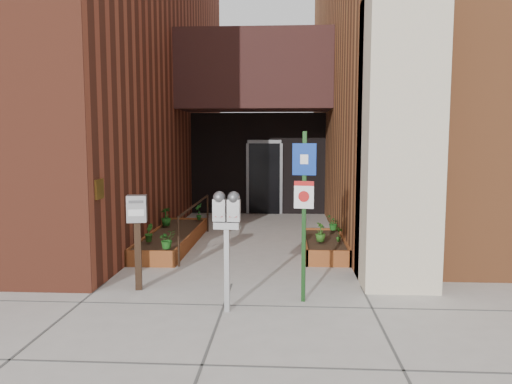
# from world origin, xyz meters

# --- Properties ---
(ground) EXTENTS (80.00, 80.00, 0.00)m
(ground) POSITION_xyz_m (0.00, 0.00, 0.00)
(ground) COLOR #9E9991
(ground) RESTS_ON ground
(architecture) EXTENTS (20.00, 14.60, 10.00)m
(architecture) POSITION_xyz_m (-0.18, 6.89, 4.98)
(architecture) COLOR brown
(architecture) RESTS_ON ground
(planter_left) EXTENTS (0.90, 3.60, 0.30)m
(planter_left) POSITION_xyz_m (-1.55, 2.70, 0.13)
(planter_left) COLOR brown
(planter_left) RESTS_ON ground
(planter_right) EXTENTS (0.80, 2.20, 0.30)m
(planter_right) POSITION_xyz_m (1.60, 2.20, 0.13)
(planter_right) COLOR brown
(planter_right) RESTS_ON ground
(handrail) EXTENTS (0.04, 3.34, 0.90)m
(handrail) POSITION_xyz_m (-1.05, 2.65, 0.75)
(handrail) COLOR black
(handrail) RESTS_ON ground
(parking_meter) EXTENTS (0.36, 0.17, 1.59)m
(parking_meter) POSITION_xyz_m (0.07, -1.21, 1.23)
(parking_meter) COLOR #A7A7A9
(parking_meter) RESTS_ON ground
(sign_post) EXTENTS (0.32, 0.10, 2.36)m
(sign_post) POSITION_xyz_m (1.08, -0.77, 1.45)
(sign_post) COLOR #143714
(sign_post) RESTS_ON ground
(payment_dropbox) EXTENTS (0.32, 0.26, 1.43)m
(payment_dropbox) POSITION_xyz_m (-1.37, -0.36, 1.03)
(payment_dropbox) COLOR black
(payment_dropbox) RESTS_ON ground
(shrub_left_a) EXTENTS (0.42, 0.42, 0.34)m
(shrub_left_a) POSITION_xyz_m (-1.28, 1.10, 0.47)
(shrub_left_a) COLOR #1D5B1A
(shrub_left_a) RESTS_ON planter_left
(shrub_left_b) EXTENTS (0.23, 0.23, 0.34)m
(shrub_left_b) POSITION_xyz_m (-1.77, 1.66, 0.47)
(shrub_left_b) COLOR #255D1A
(shrub_left_b) RESTS_ON planter_left
(shrub_left_c) EXTENTS (0.32, 0.32, 0.41)m
(shrub_left_c) POSITION_xyz_m (-1.85, 3.39, 0.50)
(shrub_left_c) COLOR #195317
(shrub_left_c) RESTS_ON planter_left
(shrub_left_d) EXTENTS (0.29, 0.29, 0.40)m
(shrub_left_d) POSITION_xyz_m (-1.25, 4.19, 0.50)
(shrub_left_d) COLOR #1C621D
(shrub_left_d) RESTS_ON planter_left
(shrub_right_a) EXTENTS (0.27, 0.27, 0.36)m
(shrub_right_a) POSITION_xyz_m (1.50, 1.87, 0.48)
(shrub_right_a) COLOR #295A19
(shrub_right_a) RESTS_ON planter_right
(shrub_right_b) EXTENTS (0.21, 0.21, 0.29)m
(shrub_right_b) POSITION_xyz_m (1.85, 1.87, 0.45)
(shrub_right_b) COLOR #2C621C
(shrub_right_b) RESTS_ON planter_right
(shrub_right_c) EXTENTS (0.39, 0.39, 0.31)m
(shrub_right_c) POSITION_xyz_m (1.85, 3.04, 0.46)
(shrub_right_c) COLOR #1B5D1A
(shrub_right_c) RESTS_ON planter_right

